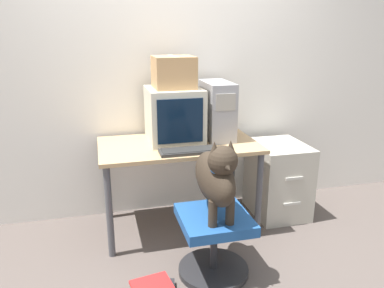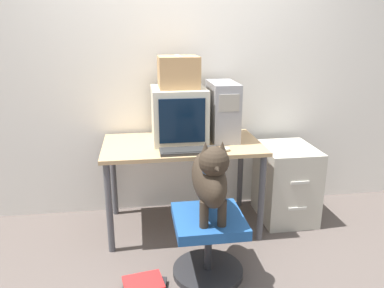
{
  "view_description": "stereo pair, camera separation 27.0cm",
  "coord_description": "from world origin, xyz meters",
  "px_view_note": "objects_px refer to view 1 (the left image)",
  "views": [
    {
      "loc": [
        -0.61,
        -2.47,
        1.63
      ],
      "look_at": [
        0.04,
        0.07,
        0.83
      ],
      "focal_mm": 35.0,
      "sensor_mm": 36.0,
      "label": 1
    },
    {
      "loc": [
        -0.34,
        -2.52,
        1.63
      ],
      "look_at": [
        0.04,
        0.07,
        0.83
      ],
      "focal_mm": 35.0,
      "sensor_mm": 36.0,
      "label": 2
    }
  ],
  "objects_px": {
    "keyboard": "(189,151)",
    "dog": "(216,176)",
    "pc_tower": "(217,110)",
    "filing_cabinet": "(278,179)",
    "cardboard_box": "(174,72)",
    "book_stack_floor": "(153,288)",
    "office_chair": "(214,239)",
    "crt_monitor": "(174,115)"
  },
  "relations": [
    {
      "from": "keyboard",
      "to": "book_stack_floor",
      "type": "xyz_separation_m",
      "value": [
        -0.37,
        -0.54,
        -0.73
      ]
    },
    {
      "from": "cardboard_box",
      "to": "book_stack_floor",
      "type": "relative_size",
      "value": 1.05
    },
    {
      "from": "office_chair",
      "to": "book_stack_floor",
      "type": "relative_size",
      "value": 1.63
    },
    {
      "from": "filing_cabinet",
      "to": "crt_monitor",
      "type": "bearing_deg",
      "value": 176.81
    },
    {
      "from": "pc_tower",
      "to": "office_chair",
      "type": "xyz_separation_m",
      "value": [
        -0.26,
        -0.78,
        -0.73
      ]
    },
    {
      "from": "keyboard",
      "to": "office_chair",
      "type": "xyz_separation_m",
      "value": [
        0.07,
        -0.44,
        -0.5
      ]
    },
    {
      "from": "book_stack_floor",
      "to": "cardboard_box",
      "type": "bearing_deg",
      "value": 69.18
    },
    {
      "from": "crt_monitor",
      "to": "pc_tower",
      "type": "xyz_separation_m",
      "value": [
        0.37,
        0.01,
        0.02
      ]
    },
    {
      "from": "cardboard_box",
      "to": "filing_cabinet",
      "type": "bearing_deg",
      "value": -3.42
    },
    {
      "from": "cardboard_box",
      "to": "crt_monitor",
      "type": "bearing_deg",
      "value": -90.0
    },
    {
      "from": "crt_monitor",
      "to": "filing_cabinet",
      "type": "relative_size",
      "value": 0.7
    },
    {
      "from": "cardboard_box",
      "to": "pc_tower",
      "type": "bearing_deg",
      "value": 1.02
    },
    {
      "from": "dog",
      "to": "pc_tower",
      "type": "bearing_deg",
      "value": 71.98
    },
    {
      "from": "keyboard",
      "to": "dog",
      "type": "relative_size",
      "value": 0.76
    },
    {
      "from": "crt_monitor",
      "to": "pc_tower",
      "type": "height_order",
      "value": "pc_tower"
    },
    {
      "from": "crt_monitor",
      "to": "dog",
      "type": "distance_m",
      "value": 0.83
    },
    {
      "from": "crt_monitor",
      "to": "filing_cabinet",
      "type": "height_order",
      "value": "crt_monitor"
    },
    {
      "from": "book_stack_floor",
      "to": "filing_cabinet",
      "type": "bearing_deg",
      "value": 32.87
    },
    {
      "from": "crt_monitor",
      "to": "keyboard",
      "type": "relative_size",
      "value": 1.06
    },
    {
      "from": "office_chair",
      "to": "book_stack_floor",
      "type": "xyz_separation_m",
      "value": [
        -0.44,
        -0.1,
        -0.23
      ]
    },
    {
      "from": "office_chair",
      "to": "cardboard_box",
      "type": "xyz_separation_m",
      "value": [
        -0.11,
        0.78,
        1.05
      ]
    },
    {
      "from": "pc_tower",
      "to": "cardboard_box",
      "type": "height_order",
      "value": "cardboard_box"
    },
    {
      "from": "pc_tower",
      "to": "office_chair",
      "type": "bearing_deg",
      "value": -108.3
    },
    {
      "from": "filing_cabinet",
      "to": "dog",
      "type": "bearing_deg",
      "value": -138.66
    },
    {
      "from": "pc_tower",
      "to": "filing_cabinet",
      "type": "height_order",
      "value": "pc_tower"
    },
    {
      "from": "pc_tower",
      "to": "filing_cabinet",
      "type": "distance_m",
      "value": 0.87
    },
    {
      "from": "cardboard_box",
      "to": "dog",
      "type": "bearing_deg",
      "value": -82.33
    },
    {
      "from": "keyboard",
      "to": "crt_monitor",
      "type": "bearing_deg",
      "value": 96.33
    },
    {
      "from": "keyboard",
      "to": "book_stack_floor",
      "type": "distance_m",
      "value": 0.98
    },
    {
      "from": "filing_cabinet",
      "to": "book_stack_floor",
      "type": "distance_m",
      "value": 1.55
    },
    {
      "from": "keyboard",
      "to": "filing_cabinet",
      "type": "xyz_separation_m",
      "value": [
        0.9,
        0.28,
        -0.43
      ]
    },
    {
      "from": "crt_monitor",
      "to": "book_stack_floor",
      "type": "relative_size",
      "value": 1.54
    },
    {
      "from": "pc_tower",
      "to": "office_chair",
      "type": "height_order",
      "value": "pc_tower"
    },
    {
      "from": "crt_monitor",
      "to": "office_chair",
      "type": "xyz_separation_m",
      "value": [
        0.11,
        -0.77,
        -0.71
      ]
    },
    {
      "from": "dog",
      "to": "cardboard_box",
      "type": "height_order",
      "value": "cardboard_box"
    },
    {
      "from": "cardboard_box",
      "to": "book_stack_floor",
      "type": "xyz_separation_m",
      "value": [
        -0.33,
        -0.88,
        -1.28
      ]
    },
    {
      "from": "cardboard_box",
      "to": "book_stack_floor",
      "type": "bearing_deg",
      "value": -110.82
    },
    {
      "from": "cardboard_box",
      "to": "book_stack_floor",
      "type": "distance_m",
      "value": 1.59
    },
    {
      "from": "crt_monitor",
      "to": "filing_cabinet",
      "type": "distance_m",
      "value": 1.14
    },
    {
      "from": "pc_tower",
      "to": "keyboard",
      "type": "relative_size",
      "value": 1.08
    },
    {
      "from": "office_chair",
      "to": "book_stack_floor",
      "type": "height_order",
      "value": "office_chair"
    },
    {
      "from": "keyboard",
      "to": "filing_cabinet",
      "type": "bearing_deg",
      "value": 17.29
    }
  ]
}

